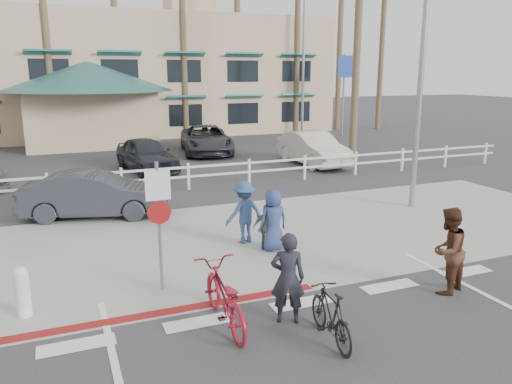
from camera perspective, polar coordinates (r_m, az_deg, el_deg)
name	(u,v)px	position (r m, az deg, el deg)	size (l,w,h in m)	color
ground	(317,318)	(9.18, 6.95, -14.08)	(140.00, 140.00, 0.00)	#333335
bike_path	(385,380)	(7.75, 14.56, -20.12)	(12.00, 16.00, 0.01)	#333335
sidewalk_plaza	(233,240)	(12.97, -2.70, -5.53)	(22.00, 7.00, 0.01)	gray
cross_street	(192,204)	(16.64, -7.28, -1.32)	(40.00, 5.00, 0.01)	#333335
parking_lot	(143,159)	(25.75, -12.75, 3.74)	(50.00, 16.00, 0.01)	#333335
curb_red	(135,318)	(9.36, -13.70, -13.77)	(7.00, 0.25, 0.02)	maroon
rail_fence	(191,176)	(18.54, -7.43, 1.78)	(29.40, 0.16, 1.00)	silver
building	(136,52)	(38.58, -13.50, 15.28)	(28.00, 16.00, 11.30)	#CEB18D
sign_post	(159,220)	(9.84, -11.02, -3.20)	(0.50, 0.10, 2.90)	gray
bollard_0	(22,292)	(9.86, -25.13, -10.28)	(0.26, 0.26, 0.95)	silver
streetlight_0	(422,63)	(16.41, 18.45, 13.78)	(0.60, 2.00, 9.00)	gray
streetlight_1	(303,64)	(34.97, 5.43, 14.33)	(0.60, 2.00, 9.50)	gray
info_sign	(343,94)	(34.24, 9.95, 10.94)	(1.20, 0.16, 5.60)	navy
palm_3	(45,22)	(32.20, -23.00, 17.44)	(4.00, 4.00, 14.00)	#15371A
palm_4	(115,17)	(33.48, -15.86, 18.65)	(4.00, 4.00, 15.00)	#15371A
palm_5	(183,35)	(33.15, -8.33, 17.32)	(4.00, 4.00, 13.00)	#15371A
palm_6	(237,6)	(35.45, -2.16, 20.44)	(4.00, 4.00, 17.00)	#15371A
palm_7	(297,31)	(35.97, 4.75, 17.91)	(4.00, 4.00, 14.00)	#15371A
palm_8	(340,26)	(38.81, 9.63, 18.19)	(4.00, 4.00, 15.00)	#15371A
palm_9	(382,41)	(39.55, 14.22, 16.43)	(4.00, 4.00, 13.00)	#15371A
palm_11	(359,17)	(27.68, 11.64, 19.01)	(4.00, 4.00, 14.00)	#15371A
bike_red	(224,297)	(8.64, -3.70, -11.86)	(0.72, 2.05, 1.08)	maroon
rider_red	(288,278)	(8.67, 3.65, -9.79)	(0.59, 0.39, 1.63)	black
bike_black	(331,315)	(8.30, 8.55, -13.74)	(0.43, 1.53, 0.92)	black
rider_black	(448,251)	(10.44, 21.06, -6.27)	(0.84, 0.66, 1.73)	#472719
pedestrian_a	(244,212)	(12.59, -1.35, -2.35)	(1.03, 0.59, 1.59)	navy
pedestrian_child	(267,227)	(12.14, 1.22, -4.07)	(0.67, 0.28, 1.14)	#5E5E5E
pedestrian_b	(273,220)	(12.07, 1.99, -3.24)	(0.74, 0.48, 1.52)	navy
car_white_sedan	(94,194)	(15.61, -17.99, -0.27)	(1.47, 4.21, 1.39)	#282D34
lot_car_2	(147,154)	(22.37, -12.39, 4.21)	(1.73, 4.31, 1.47)	#20232B
lot_car_3	(313,149)	(23.50, 6.52, 4.95)	(1.62, 4.64, 1.53)	beige
lot_car_5	(206,140)	(26.83, -5.71, 5.98)	(2.45, 5.32, 1.48)	#2C2C34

